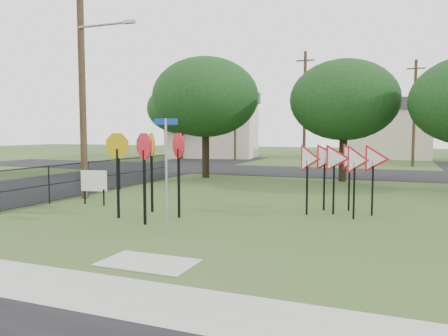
# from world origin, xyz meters

# --- Properties ---
(ground) EXTENTS (140.00, 140.00, 0.00)m
(ground) POSITION_xyz_m (0.00, 0.00, 0.00)
(ground) COLOR #2E4B1C
(sidewalk) EXTENTS (30.00, 1.60, 0.02)m
(sidewalk) POSITION_xyz_m (0.00, -4.20, 0.01)
(sidewalk) COLOR #A0A098
(sidewalk) RESTS_ON ground
(planting_strip) EXTENTS (30.00, 0.80, 0.02)m
(planting_strip) POSITION_xyz_m (0.00, -5.40, 0.01)
(planting_strip) COLOR #2E4B1C
(planting_strip) RESTS_ON ground
(street_left) EXTENTS (8.00, 50.00, 0.02)m
(street_left) POSITION_xyz_m (-12.00, 10.00, 0.01)
(street_left) COLOR black
(street_left) RESTS_ON ground
(street_far) EXTENTS (60.00, 8.00, 0.02)m
(street_far) POSITION_xyz_m (0.00, 20.00, 0.01)
(street_far) COLOR black
(street_far) RESTS_ON ground
(curb_pad) EXTENTS (2.00, 1.20, 0.02)m
(curb_pad) POSITION_xyz_m (0.00, -2.40, 0.01)
(curb_pad) COLOR #A0A098
(curb_pad) RESTS_ON ground
(street_name_sign) EXTENTS (0.63, 0.18, 3.14)m
(street_name_sign) POSITION_xyz_m (-0.97, 0.15, 1.79)
(street_name_sign) COLOR #95979D
(street_name_sign) RESTS_ON ground
(stop_sign_cluster) EXTENTS (2.57, 2.45, 2.77)m
(stop_sign_cluster) POSITION_xyz_m (-2.62, 1.87, 2.03)
(stop_sign_cluster) COLOR black
(stop_sign_cluster) RESTS_ON ground
(yield_sign_cluster) EXTENTS (3.04, 2.10, 2.43)m
(yield_sign_cluster) POSITION_xyz_m (3.07, 4.83, 1.79)
(yield_sign_cluster) COLOR black
(yield_sign_cluster) RESTS_ON ground
(info_board) EXTENTS (1.05, 0.21, 1.32)m
(info_board) POSITION_xyz_m (-5.85, 3.27, 0.88)
(info_board) COLOR black
(info_board) RESTS_ON ground
(utility_pole_main) EXTENTS (3.55, 0.33, 10.00)m
(utility_pole_main) POSITION_xyz_m (-7.24, 4.50, 5.21)
(utility_pole_main) COLOR #463520
(utility_pole_main) RESTS_ON ground
(far_pole_a) EXTENTS (1.40, 0.24, 9.00)m
(far_pole_a) POSITION_xyz_m (-2.00, 24.00, 4.60)
(far_pole_a) COLOR #463520
(far_pole_a) RESTS_ON ground
(far_pole_b) EXTENTS (1.40, 0.24, 8.50)m
(far_pole_b) POSITION_xyz_m (6.00, 28.00, 4.35)
(far_pole_b) COLOR #463520
(far_pole_b) RESTS_ON ground
(far_pole_c) EXTENTS (1.40, 0.24, 9.00)m
(far_pole_c) POSITION_xyz_m (-10.00, 30.00, 4.60)
(far_pole_c) COLOR #463520
(far_pole_c) RESTS_ON ground
(fence_run) EXTENTS (0.05, 11.55, 1.50)m
(fence_run) POSITION_xyz_m (-7.60, 6.25, 0.78)
(fence_run) COLOR black
(fence_run) RESTS_ON ground
(house_left) EXTENTS (10.58, 8.88, 7.20)m
(house_left) POSITION_xyz_m (-14.00, 34.00, 3.65)
(house_left) COLOR beige
(house_left) RESTS_ON ground
(house_mid) EXTENTS (8.40, 8.40, 6.20)m
(house_mid) POSITION_xyz_m (4.00, 40.00, 3.15)
(house_mid) COLOR beige
(house_mid) RESTS_ON ground
(tree_near_left) EXTENTS (6.40, 6.40, 7.27)m
(tree_near_left) POSITION_xyz_m (-6.00, 14.00, 4.86)
(tree_near_left) COLOR black
(tree_near_left) RESTS_ON ground
(tree_near_mid) EXTENTS (6.00, 6.00, 6.80)m
(tree_near_mid) POSITION_xyz_m (2.00, 15.00, 4.54)
(tree_near_mid) COLOR black
(tree_near_mid) RESTS_ON ground
(tree_far_left) EXTENTS (6.80, 6.80, 7.73)m
(tree_far_left) POSITION_xyz_m (-16.00, 30.00, 5.17)
(tree_far_left) COLOR black
(tree_far_left) RESTS_ON ground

